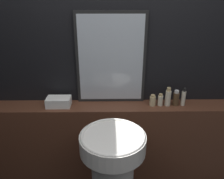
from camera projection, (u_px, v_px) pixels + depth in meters
wall_back at (121, 67)px, 1.97m from camera, size 8.00×0.06×2.50m
vanity_counter at (120, 148)px, 2.14m from camera, size 2.42×0.24×0.93m
pedestal_sink at (113, 179)px, 1.66m from camera, size 0.47×0.47×0.95m
mirror at (111, 59)px, 1.90m from camera, size 0.61×0.03×0.80m
towel_stack at (59, 102)px, 1.94m from camera, size 0.21×0.14×0.08m
shampoo_bottle at (153, 101)px, 1.94m from camera, size 0.05×0.05×0.10m
conditioner_bottle at (160, 100)px, 1.94m from camera, size 0.04×0.04×0.11m
lotion_bottle at (168, 97)px, 1.93m from camera, size 0.05×0.05×0.17m
body_wash_bottle at (176, 98)px, 1.94m from camera, size 0.05×0.05×0.15m
hand_soap_bottle at (183, 97)px, 1.94m from camera, size 0.04×0.04×0.17m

